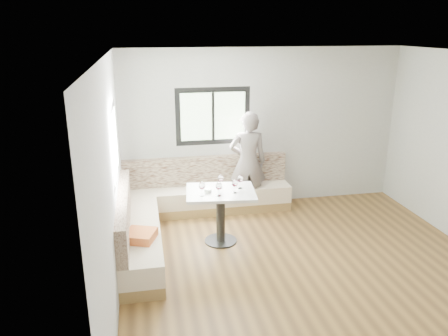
{
  "coord_description": "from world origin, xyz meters",
  "views": [
    {
      "loc": [
        -2.12,
        -4.84,
        3.11
      ],
      "look_at": [
        -0.97,
        1.15,
        1.14
      ],
      "focal_mm": 35.0,
      "sensor_mm": 36.0,
      "label": 1
    }
  ],
  "objects": [
    {
      "name": "olive_ramekin",
      "position": [
        -1.22,
        1.06,
        0.84
      ],
      "size": [
        0.11,
        0.11,
        0.04
      ],
      "color": "white",
      "rests_on": "table"
    },
    {
      "name": "wine_glass_a",
      "position": [
        -1.33,
        0.92,
        0.96
      ],
      "size": [
        0.09,
        0.09,
        0.2
      ],
      "color": "white",
      "rests_on": "table"
    },
    {
      "name": "room",
      "position": [
        -0.08,
        0.08,
        1.41
      ],
      "size": [
        5.01,
        5.01,
        2.81
      ],
      "color": "brown",
      "rests_on": "ground"
    },
    {
      "name": "wine_glass_e",
      "position": [
        -0.73,
        1.11,
        0.96
      ],
      "size": [
        0.09,
        0.09,
        0.2
      ],
      "color": "white",
      "rests_on": "table"
    },
    {
      "name": "wine_glass_c",
      "position": [
        -0.85,
        0.94,
        0.96
      ],
      "size": [
        0.09,
        0.09,
        0.2
      ],
      "color": "white",
      "rests_on": "table"
    },
    {
      "name": "table",
      "position": [
        -1.04,
        1.05,
        0.62
      ],
      "size": [
        1.08,
        0.89,
        0.82
      ],
      "rotation": [
        0.0,
        0.0,
        -0.11
      ],
      "color": "black",
      "rests_on": "ground"
    },
    {
      "name": "wine_glass_b",
      "position": [
        -1.1,
        0.86,
        0.96
      ],
      "size": [
        0.09,
        0.09,
        0.2
      ],
      "color": "white",
      "rests_on": "table"
    },
    {
      "name": "person",
      "position": [
        -0.34,
        2.19,
        0.88
      ],
      "size": [
        0.68,
        0.48,
        1.77
      ],
      "primitive_type": "imported",
      "rotation": [
        0.0,
        0.0,
        3.05
      ],
      "color": "slate",
      "rests_on": "ground"
    },
    {
      "name": "banquette",
      "position": [
        -1.59,
        1.63,
        0.33
      ],
      "size": [
        2.9,
        2.8,
        0.95
      ],
      "color": "olive",
      "rests_on": "ground"
    },
    {
      "name": "wine_glass_d",
      "position": [
        -1.01,
        1.18,
        0.96
      ],
      "size": [
        0.09,
        0.09,
        0.2
      ],
      "color": "white",
      "rests_on": "table"
    }
  ]
}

